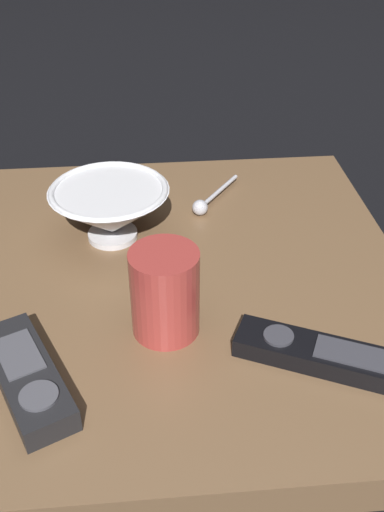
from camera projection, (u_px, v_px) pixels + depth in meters
ground_plane at (182, 302)px, 0.75m from camera, size 6.00×6.00×0.00m
table at (182, 288)px, 0.74m from camera, size 0.56×0.60×0.05m
cereal_bowl at (110, 210)px, 0.77m from camera, size 0.16×0.16×0.08m
coffee_mug at (165, 293)px, 0.62m from camera, size 0.07×0.07×0.10m
teaspoon at (205, 203)px, 0.84m from camera, size 0.08×0.10×0.02m
tv_remote_near at (27, 376)px, 0.57m from camera, size 0.11×0.16×0.03m
tv_remote_far at (328, 356)px, 0.60m from camera, size 0.19×0.12×0.02m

